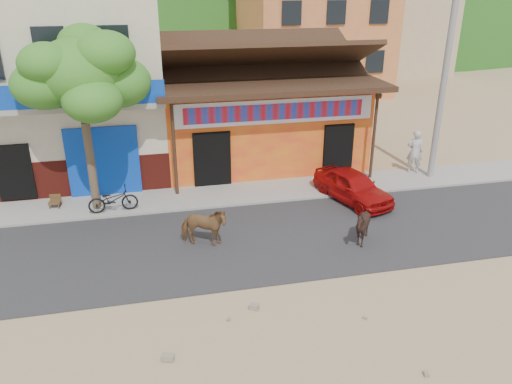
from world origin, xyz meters
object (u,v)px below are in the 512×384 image
Objects in this scene: utility_pole at (445,75)px; cow_dark at (362,226)px; cafe_chair_right at (54,197)px; pedestrian at (415,152)px; tree at (85,123)px; red_car at (353,186)px; cow_tan at (203,227)px; scooter at (113,200)px.

utility_pole is 6.83× the size of cow_dark.
utility_pole is 14.65m from cafe_chair_right.
utility_pole is 3.21m from pedestrian.
utility_pole is at bearing 0.90° from tree.
cow_dark is at bearing -20.02° from cafe_chair_right.
red_car is 3.99m from pedestrian.
tree is 12.53m from pedestrian.
red_car is (5.58, 2.10, -0.05)m from cow_tan.
pedestrian is at bearing 7.96° from cafe_chair_right.
scooter is at bearing 30.43° from pedestrian.
pedestrian is 13.74m from cafe_chair_right.
utility_pole is at bearing -91.45° from scooter.
tree is at bearing -132.01° from cow_dark.
cow_tan reaches higher than cafe_chair_right.
scooter is at bearing 62.76° from cow_tan.
scooter is at bearing 156.29° from red_car.
tree is 2.97m from cafe_chair_right.
cafe_chair_right is at bearing 153.01° from red_car.
pedestrian is at bearing 3.58° from tree.
tree is at bearing 28.00° from pedestrian.
cafe_chair_right is at bearing 167.47° from tree.
tree is 0.75× the size of utility_pole.
cow_dark is (7.92, -4.25, -2.49)m from tree.
utility_pole is (12.80, 0.20, 1.00)m from tree.
tree reaches higher than cow_tan.
red_car is 1.88× the size of pedestrian.
pedestrian is (3.44, 1.97, 0.39)m from red_car.
scooter is 0.93× the size of pedestrian.
utility_pole is 12.73m from scooter.
cow_dark is 8.24m from scooter.
tree reaches higher than scooter.
tree reaches higher than pedestrian.
cow_dark is at bearing -121.90° from scooter.
tree is 9.33m from cow_dark.
cow_dark is at bearing -137.65° from utility_pole.
red_car is at bearing 148.67° from cow_dark.
cafe_chair_right is (-2.00, 0.77, -0.03)m from scooter.
pedestrian reaches higher than cow_dark.
cow_tan is at bearing -140.92° from scooter.
utility_pole is 5.45m from red_car.
cow_tan is 1.82× the size of cafe_chair_right.
cafe_chair_right is (-1.40, 0.31, -2.60)m from tree.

